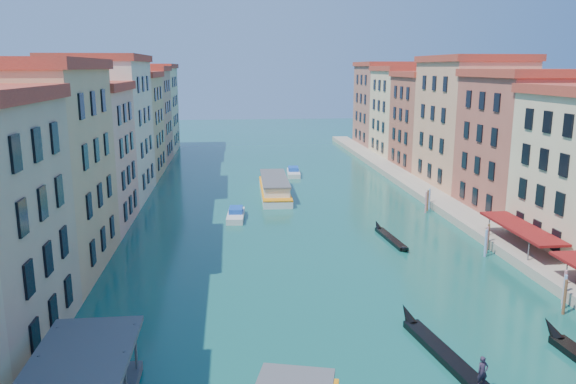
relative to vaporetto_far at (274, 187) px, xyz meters
name	(u,v)px	position (x,y,z in m)	size (l,w,h in m)	color
left_bank_palazzos	(94,138)	(-25.12, -5.51, 8.48)	(12.80, 128.40, 21.00)	tan
right_bank_palazzos	(486,133)	(30.88, -5.19, 8.52)	(12.80, 128.40, 21.00)	#AB5647
quay	(430,196)	(22.88, -5.19, -0.72)	(4.00, 140.00, 1.00)	#9F9280
mooring_poles_right	(545,281)	(19.98, -41.39, 0.08)	(1.44, 54.24, 3.20)	brown
vaporetto_far	(274,187)	(0.00, 0.00, 0.00)	(4.57, 18.36, 2.72)	silver
gondola_fore	(445,352)	(7.41, -50.93, -0.78)	(2.99, 13.20, 2.64)	black
gondola_far	(390,237)	(11.23, -24.51, -0.92)	(1.66, 10.66, 1.51)	black
motorboat_mid	(236,214)	(-6.12, -13.37, -0.69)	(2.52, 6.75, 1.37)	silver
motorboat_far	(293,172)	(4.72, 15.62, -0.66)	(2.72, 7.17, 1.46)	silver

